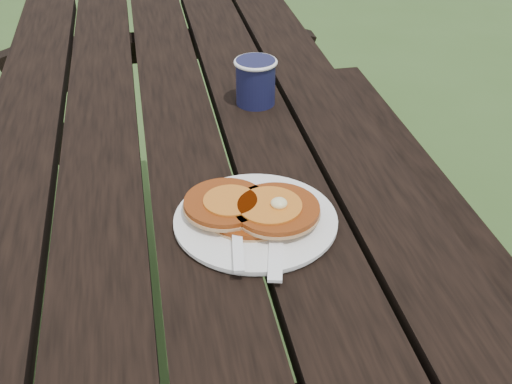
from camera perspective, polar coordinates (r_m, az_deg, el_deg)
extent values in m
cube|color=black|center=(1.25, -6.60, 4.60)|extent=(0.75, 1.80, 0.04)
cube|color=black|center=(1.55, 15.07, -3.29)|extent=(0.25, 1.80, 0.04)
cylinder|color=white|center=(0.98, -0.03, -2.59)|extent=(0.29, 0.29, 0.01)
cylinder|color=#88370F|center=(0.98, -0.54, -1.89)|extent=(0.13, 0.13, 0.01)
cylinder|color=#88370F|center=(0.98, -2.76, -1.01)|extent=(0.13, 0.13, 0.01)
cylinder|color=#88370F|center=(0.96, 1.81, -1.56)|extent=(0.13, 0.13, 0.01)
cylinder|color=#B7601A|center=(0.96, 1.22, -1.15)|extent=(0.10, 0.10, 0.00)
ellipsoid|color=#F4E59E|center=(0.96, 2.06, -1.00)|extent=(0.03, 0.03, 0.02)
cube|color=white|center=(0.93, 1.81, -4.26)|extent=(0.06, 0.18, 0.00)
cylinder|color=#151639|center=(1.32, -0.03, 9.75)|extent=(0.08, 0.08, 0.09)
torus|color=white|center=(1.30, -0.03, 11.48)|extent=(0.09, 0.09, 0.01)
cylinder|color=black|center=(1.30, -0.03, 11.40)|extent=(0.07, 0.07, 0.01)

